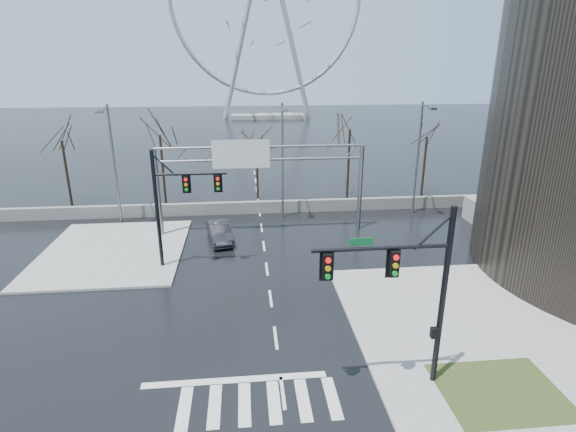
{
  "coord_description": "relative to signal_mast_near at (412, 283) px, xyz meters",
  "views": [
    {
      "loc": [
        -1.32,
        -19.33,
        13.08
      ],
      "look_at": [
        1.34,
        7.14,
        4.0
      ],
      "focal_mm": 28.0,
      "sensor_mm": 36.0,
      "label": 1
    }
  ],
  "objects": [
    {
      "name": "sidewalk_right_ext",
      "position": [
        4.86,
        6.04,
        -4.8
      ],
      "size": [
        12.0,
        10.0,
        0.15
      ],
      "primitive_type": "cube",
      "color": "gray",
      "rests_on": "ground"
    },
    {
      "name": "barrier_wall",
      "position": [
        -5.14,
        24.04,
        -4.32
      ],
      "size": [
        52.0,
        0.5,
        1.1
      ],
      "primitive_type": "cube",
      "color": "slate",
      "rests_on": "ground"
    },
    {
      "name": "ground",
      "position": [
        -5.14,
        4.04,
        -4.87
      ],
      "size": [
        260.0,
        260.0,
        0.0
      ],
      "primitive_type": "plane",
      "color": "black",
      "rests_on": "ground"
    },
    {
      "name": "ferris_wheel",
      "position": [
        -0.14,
        99.04,
        21.26
      ],
      "size": [
        45.0,
        6.0,
        50.91
      ],
      "color": "gray",
      "rests_on": "ground"
    },
    {
      "name": "tree_far_right",
      "position": [
        11.86,
        28.04,
        0.54
      ],
      "size": [
        3.4,
        3.4,
        6.8
      ],
      "color": "black",
      "rests_on": "ground"
    },
    {
      "name": "tree_far_left",
      "position": [
        -23.14,
        28.04,
        0.7
      ],
      "size": [
        3.5,
        3.5,
        7.0
      ],
      "color": "black",
      "rests_on": "ground"
    },
    {
      "name": "sidewalk_far",
      "position": [
        -16.14,
        16.04,
        -4.8
      ],
      "size": [
        10.0,
        12.0,
        0.15
      ],
      "primitive_type": "cube",
      "color": "gray",
      "rests_on": "ground"
    },
    {
      "name": "tree_center",
      "position": [
        -5.14,
        28.54,
        0.3
      ],
      "size": [
        3.25,
        3.25,
        6.5
      ],
      "color": "black",
      "rests_on": "ground"
    },
    {
      "name": "tree_right",
      "position": [
        3.86,
        27.54,
        1.34
      ],
      "size": [
        3.9,
        3.9,
        7.8
      ],
      "color": "black",
      "rests_on": "ground"
    },
    {
      "name": "streetlight_right",
      "position": [
        8.86,
        22.2,
        1.01
      ],
      "size": [
        0.5,
        2.55,
        10.0
      ],
      "color": "slate",
      "rests_on": "ground"
    },
    {
      "name": "grass_strip",
      "position": [
        3.86,
        -0.96,
        -4.72
      ],
      "size": [
        5.0,
        4.0,
        0.02
      ],
      "primitive_type": "cube",
      "color": "#323C19",
      "rests_on": "sidewalk_near"
    },
    {
      "name": "signal_mast_near",
      "position": [
        0.0,
        0.0,
        0.0
      ],
      "size": [
        5.52,
        0.41,
        8.0
      ],
      "color": "black",
      "rests_on": "ground"
    },
    {
      "name": "car",
      "position": [
        -8.48,
        17.4,
        -4.14
      ],
      "size": [
        2.4,
        4.66,
        1.46
      ],
      "primitive_type": "imported",
      "rotation": [
        0.0,
        0.0,
        0.2
      ],
      "color": "black",
      "rests_on": "ground"
    },
    {
      "name": "streetlight_mid",
      "position": [
        -3.14,
        22.2,
        1.01
      ],
      "size": [
        0.5,
        2.55,
        10.0
      ],
      "color": "slate",
      "rests_on": "ground"
    },
    {
      "name": "streetlight_left",
      "position": [
        -17.14,
        22.2,
        1.01
      ],
      "size": [
        0.5,
        2.55,
        10.0
      ],
      "color": "slate",
      "rests_on": "ground"
    },
    {
      "name": "tree_left",
      "position": [
        -14.14,
        27.54,
        1.1
      ],
      "size": [
        3.75,
        3.75,
        7.5
      ],
      "color": "black",
      "rests_on": "ground"
    },
    {
      "name": "signal_mast_far",
      "position": [
        -11.01,
        13.0,
        -0.04
      ],
      "size": [
        4.72,
        0.41,
        8.0
      ],
      "color": "black",
      "rests_on": "ground"
    },
    {
      "name": "sign_gantry",
      "position": [
        -5.52,
        19.0,
        0.31
      ],
      "size": [
        16.36,
        0.4,
        7.6
      ],
      "color": "slate",
      "rests_on": "ground"
    }
  ]
}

